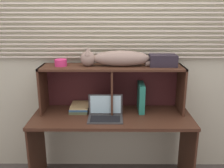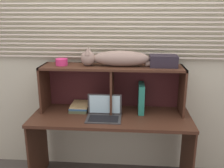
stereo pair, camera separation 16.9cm
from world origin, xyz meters
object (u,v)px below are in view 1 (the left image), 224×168
(laptop, at_px, (105,113))
(book_stack, at_px, (80,108))
(storage_box, at_px, (163,60))
(cat, at_px, (117,58))
(small_basket, at_px, (61,63))
(binder_upright, at_px, (141,97))

(laptop, xyz_separation_m, book_stack, (-0.27, 0.18, -0.01))
(book_stack, xyz_separation_m, storage_box, (0.82, -0.00, 0.49))
(cat, relative_size, small_basket, 7.78)
(binder_upright, height_order, small_basket, small_basket)
(cat, xyz_separation_m, storage_box, (0.45, 0.00, -0.02))
(cat, distance_m, book_stack, 0.63)
(binder_upright, xyz_separation_m, small_basket, (-0.79, 0.00, 0.35))
(storage_box, bearing_deg, laptop, -161.48)
(storage_box, bearing_deg, small_basket, 180.00)
(cat, relative_size, laptop, 2.80)
(laptop, relative_size, small_basket, 2.78)
(small_basket, xyz_separation_m, storage_box, (0.98, 0.00, 0.02))
(laptop, relative_size, binder_upright, 1.13)
(laptop, height_order, binder_upright, binder_upright)
(laptop, distance_m, binder_upright, 0.41)
(cat, distance_m, small_basket, 0.54)
(small_basket, bearing_deg, binder_upright, 0.00)
(storage_box, bearing_deg, book_stack, 179.99)
(binder_upright, height_order, book_stack, binder_upright)
(laptop, xyz_separation_m, storage_box, (0.55, 0.18, 0.47))
(cat, relative_size, storage_box, 3.52)
(book_stack, bearing_deg, binder_upright, -0.02)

